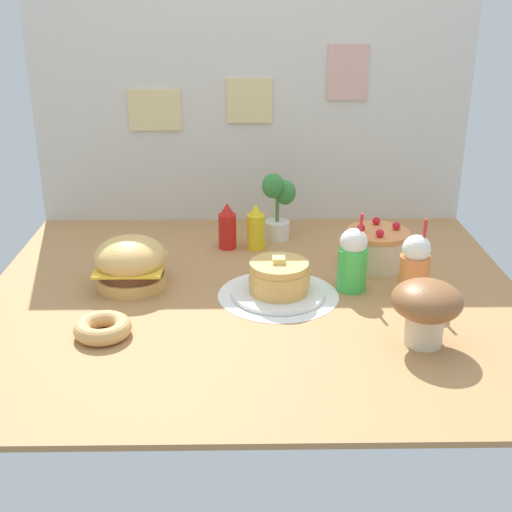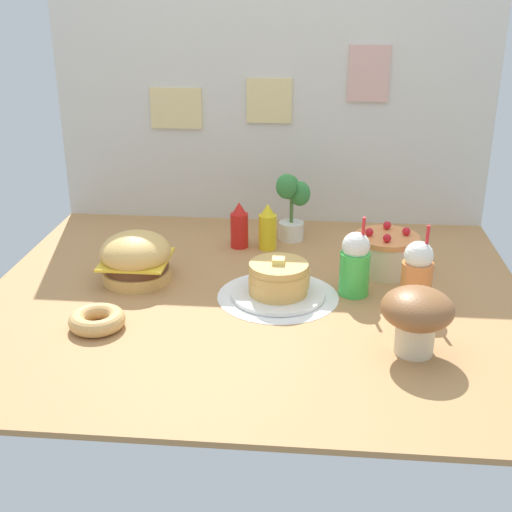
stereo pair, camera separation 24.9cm
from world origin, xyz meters
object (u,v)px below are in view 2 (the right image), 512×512
object	(u,v)px
layer_cake	(386,253)
mushroom_stool	(417,314)
ketchup_bottle	(239,226)
orange_float_cup	(417,274)
donut_pink_glaze	(97,319)
mustard_bottle	(268,228)
cream_soda_cup	(355,264)
pancake_stack	(279,282)
burger	(136,258)
potted_plant	(292,204)

from	to	relation	value
layer_cake	mushroom_stool	distance (m)	0.65
layer_cake	ketchup_bottle	size ratio (longest dim) A/B	1.25
orange_float_cup	donut_pink_glaze	bearing A→B (deg)	-165.73
ketchup_bottle	mustard_bottle	distance (m)	0.13
cream_soda_cup	layer_cake	bearing A→B (deg)	58.71
mustard_bottle	orange_float_cup	xyz separation A→B (m)	(0.58, -0.51, 0.03)
cream_soda_cup	pancake_stack	bearing A→B (deg)	-168.95
burger	cream_soda_cup	distance (m)	0.86
donut_pink_glaze	orange_float_cup	bearing A→B (deg)	14.27
mushroom_stool	ketchup_bottle	bearing A→B (deg)	127.54
ketchup_bottle	orange_float_cup	world-z (taller)	orange_float_cup
pancake_stack	mushroom_stool	size ratio (longest dim) A/B	1.55
pancake_stack	orange_float_cup	xyz separation A→B (m)	(0.50, -0.02, 0.06)
burger	donut_pink_glaze	distance (m)	0.41
cream_soda_cup	mushroom_stool	size ratio (longest dim) A/B	1.36
mushroom_stool	orange_float_cup	bearing A→B (deg)	82.50
burger	donut_pink_glaze	bearing A→B (deg)	-95.04
burger	potted_plant	world-z (taller)	potted_plant
layer_cake	mushroom_stool	size ratio (longest dim) A/B	1.13
layer_cake	ketchup_bottle	world-z (taller)	ketchup_bottle
burger	layer_cake	bearing A→B (deg)	10.30
pancake_stack	potted_plant	size ratio (longest dim) A/B	1.11
layer_cake	potted_plant	size ratio (longest dim) A/B	0.82
donut_pink_glaze	mushroom_stool	xyz separation A→B (m)	(1.07, -0.07, 0.10)
burger	pancake_stack	world-z (taller)	burger
pancake_stack	layer_cake	size ratio (longest dim) A/B	1.36
layer_cake	donut_pink_glaze	xyz separation A→B (m)	(-1.03, -0.58, -0.05)
mushroom_stool	donut_pink_glaze	bearing A→B (deg)	176.48
pancake_stack	donut_pink_glaze	size ratio (longest dim) A/B	1.83
cream_soda_cup	orange_float_cup	bearing A→B (deg)	-18.45
cream_soda_cup	potted_plant	size ratio (longest dim) A/B	0.98
burger	mustard_bottle	bearing A→B (deg)	38.25
mustard_bottle	potted_plant	bearing A→B (deg)	51.84
mustard_bottle	ketchup_bottle	bearing A→B (deg)	175.93
pancake_stack	donut_pink_glaze	bearing A→B (deg)	-153.63
burger	ketchup_bottle	xyz separation A→B (m)	(0.36, 0.40, 0.00)
donut_pink_glaze	potted_plant	distance (m)	1.12
orange_float_cup	potted_plant	xyz separation A→B (m)	(-0.48, 0.63, 0.05)
layer_cake	mustard_bottle	bearing A→B (deg)	157.55
mustard_bottle	orange_float_cup	world-z (taller)	orange_float_cup
cream_soda_cup	potted_plant	bearing A→B (deg)	115.20
ketchup_bottle	layer_cake	bearing A→B (deg)	-18.99
layer_cake	donut_pink_glaze	bearing A→B (deg)	-150.44
burger	mushroom_stool	bearing A→B (deg)	-24.47
pancake_stack	mustard_bottle	distance (m)	0.50
layer_cake	mushroom_stool	xyz separation A→B (m)	(0.04, -0.65, 0.06)
burger	donut_pink_glaze	world-z (taller)	burger
burger	mustard_bottle	size ratio (longest dim) A/B	1.33
pancake_stack	potted_plant	distance (m)	0.63
pancake_stack	mustard_bottle	size ratio (longest dim) A/B	1.70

